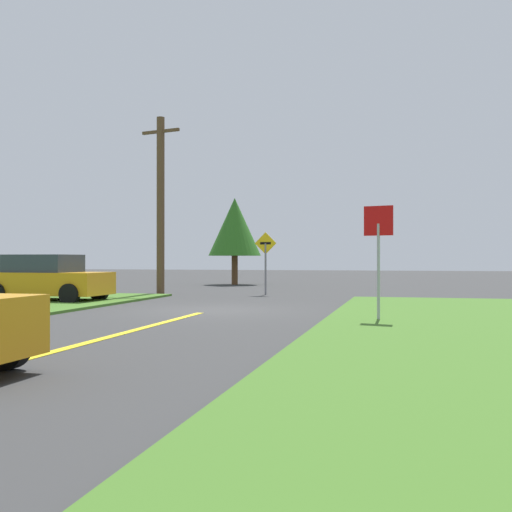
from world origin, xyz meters
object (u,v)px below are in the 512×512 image
object	(u,v)px
oak_tree_left	(235,227)
utility_pole_mid	(161,203)
stop_sign	(378,241)
direction_sign	(266,256)
parked_car_near_building	(48,278)

from	to	relation	value
oak_tree_left	utility_pole_mid	bearing A→B (deg)	-92.22
stop_sign	utility_pole_mid	world-z (taller)	utility_pole_mid
stop_sign	oak_tree_left	xyz separation A→B (m)	(-8.86, 19.13, 1.39)
direction_sign	oak_tree_left	bearing A→B (deg)	113.04
parked_car_near_building	oak_tree_left	size ratio (longest dim) A/B	0.83
stop_sign	parked_car_near_building	world-z (taller)	stop_sign
parked_car_near_building	utility_pole_mid	size ratio (longest dim) A/B	0.56
utility_pole_mid	direction_sign	world-z (taller)	utility_pole_mid
stop_sign	parked_car_near_building	xyz separation A→B (m)	(-11.29, 4.21, -1.08)
parked_car_near_building	direction_sign	size ratio (longest dim) A/B	1.60
utility_pole_mid	direction_sign	size ratio (longest dim) A/B	2.86
parked_car_near_building	oak_tree_left	world-z (taller)	oak_tree_left
direction_sign	oak_tree_left	world-z (taller)	oak_tree_left
oak_tree_left	parked_car_near_building	bearing A→B (deg)	-99.27
oak_tree_left	stop_sign	bearing A→B (deg)	-65.16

